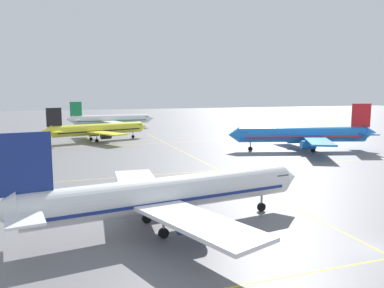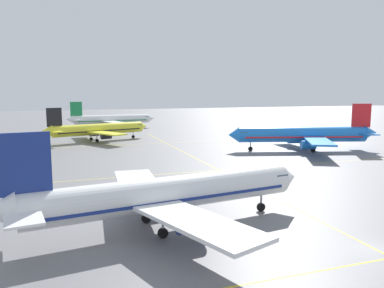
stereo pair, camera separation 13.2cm
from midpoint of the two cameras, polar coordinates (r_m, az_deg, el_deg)
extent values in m
plane|color=slate|center=(42.34, 26.14, -14.15)|extent=(600.00, 600.00, 0.00)
cylinder|color=white|center=(42.73, -3.27, -7.40)|extent=(31.72, 8.22, 3.74)
cone|color=white|center=(51.76, 14.33, -4.91)|extent=(3.06, 4.00, 3.67)
cube|color=navy|center=(38.38, -23.98, -2.77)|extent=(4.73, 1.03, 5.91)
cube|color=white|center=(36.50, -24.11, -10.17)|extent=(3.85, 5.52, 0.24)
cube|color=white|center=(42.17, -24.55, -7.79)|extent=(3.85, 5.52, 0.24)
cube|color=white|center=(35.31, 0.84, -11.75)|extent=(9.92, 15.63, 0.39)
cube|color=white|center=(50.10, -8.18, -5.86)|extent=(6.08, 15.07, 0.39)
cylinder|color=navy|center=(38.96, 0.13, -11.82)|extent=(3.61, 2.53, 2.07)
cylinder|color=navy|center=(47.87, -5.52, -8.06)|extent=(3.61, 2.53, 2.07)
cube|color=#385166|center=(50.20, 12.40, -4.61)|extent=(2.25, 3.66, 0.69)
cube|color=navy|center=(42.86, -3.26, -8.01)|extent=(29.23, 7.90, 0.35)
cylinder|color=#99999E|center=(49.73, 10.53, -8.19)|extent=(0.28, 0.28, 1.62)
cylinder|color=black|center=(50.04, 10.50, -9.38)|extent=(1.14, 0.59, 1.08)
cylinder|color=#99999E|center=(40.48, -4.36, -11.89)|extent=(0.28, 0.28, 1.62)
cylinder|color=black|center=(40.86, -4.34, -13.31)|extent=(1.14, 0.59, 1.08)
cylinder|color=#99999E|center=(45.00, -6.91, -9.85)|extent=(0.28, 0.28, 1.62)
cylinder|color=black|center=(45.35, -6.88, -11.16)|extent=(1.14, 0.59, 1.08)
cylinder|color=blue|center=(101.82, 16.38, 1.40)|extent=(32.96, 12.81, 3.94)
cone|color=blue|center=(97.38, 6.37, 1.39)|extent=(3.64, 4.44, 3.86)
cone|color=blue|center=(109.16, 25.46, 1.59)|extent=(4.21, 4.50, 3.74)
cube|color=red|center=(107.55, 24.34, 3.95)|extent=(4.89, 1.71, 6.21)
cube|color=blue|center=(110.89, 23.71, 1.78)|extent=(4.66, 6.09, 0.25)
cube|color=blue|center=(105.41, 25.21, 1.40)|extent=(4.66, 6.09, 0.25)
cube|color=blue|center=(110.50, 15.37, 1.61)|extent=(6.40, 15.86, 0.41)
cube|color=blue|center=(94.06, 18.72, 0.40)|extent=(12.01, 16.25, 0.41)
cylinder|color=blue|center=(107.04, 15.29, 0.69)|extent=(3.98, 3.05, 2.18)
cylinder|color=blue|center=(96.96, 17.26, -0.13)|extent=(3.98, 3.05, 2.18)
cube|color=#385166|center=(97.73, 7.76, 1.72)|extent=(2.78, 3.99, 0.73)
cube|color=red|center=(101.87, 16.37, 1.12)|extent=(30.42, 12.13, 0.37)
cylinder|color=#99999E|center=(98.52, 8.91, -0.07)|extent=(0.29, 0.29, 1.71)
cylinder|color=black|center=(98.68, 8.89, -0.73)|extent=(1.22, 0.76, 1.14)
cylinder|color=#99999E|center=(105.33, 16.91, 0.20)|extent=(0.29, 0.29, 1.71)
cylinder|color=black|center=(105.48, 16.88, -0.42)|extent=(1.22, 0.76, 1.14)
cylinder|color=#99999E|center=(100.33, 17.94, -0.22)|extent=(0.29, 0.29, 1.71)
cylinder|color=black|center=(100.49, 17.91, -0.86)|extent=(1.22, 0.76, 1.14)
cylinder|color=yellow|center=(120.52, -13.87, 2.21)|extent=(28.58, 12.12, 3.43)
cone|color=yellow|center=(127.33, -7.36, 2.68)|extent=(3.27, 3.92, 3.37)
cone|color=yellow|center=(115.33, -21.17, 1.83)|extent=(3.75, 3.99, 3.26)
cube|color=black|center=(115.66, -20.15, 3.83)|extent=(4.23, 1.64, 5.42)
cube|color=yellow|center=(113.26, -19.88, 1.79)|extent=(4.19, 5.36, 0.22)
cube|color=yellow|center=(118.44, -20.64, 2.01)|extent=(4.19, 5.36, 0.22)
cube|color=yellow|center=(113.20, -12.77, 1.61)|extent=(10.82, 14.10, 0.36)
cube|color=yellow|center=(127.34, -15.57, 2.20)|extent=(6.05, 13.96, 0.36)
cylinder|color=black|center=(116.48, -12.86, 1.20)|extent=(3.51, 2.75, 1.90)
cylinder|color=black|center=(125.09, -14.60, 1.60)|extent=(3.51, 2.75, 1.90)
cube|color=#385166|center=(126.29, -8.19, 2.84)|extent=(2.52, 3.51, 0.63)
cube|color=black|center=(120.56, -13.86, 2.01)|extent=(26.39, 11.44, 0.33)
cylinder|color=#99999E|center=(125.71, -8.89, 1.56)|extent=(0.25, 0.25, 1.49)
cylinder|color=black|center=(125.83, -8.88, 1.11)|extent=(1.07, 0.69, 0.99)
cylinder|color=#99999E|center=(117.91, -14.20, 0.99)|extent=(0.25, 0.25, 1.49)
cylinder|color=black|center=(118.03, -14.18, 0.51)|extent=(1.07, 0.69, 0.99)
cylinder|color=#99999E|center=(122.25, -15.04, 1.20)|extent=(0.25, 0.25, 1.49)
cylinder|color=black|center=(122.36, -15.02, 0.74)|extent=(1.07, 0.69, 0.99)
cylinder|color=white|center=(159.26, -11.94, 3.70)|extent=(30.62, 5.20, 3.62)
cone|color=white|center=(162.86, -6.21, 3.92)|extent=(2.66, 3.67, 3.55)
cone|color=white|center=(157.27, -17.98, 3.57)|extent=(3.22, 3.59, 3.44)
cube|color=#197F47|center=(157.21, -17.14, 5.10)|extent=(4.58, 0.58, 5.71)
cube|color=white|center=(154.57, -17.17, 3.53)|extent=(3.30, 5.10, 0.23)
cube|color=white|center=(160.25, -17.33, 3.67)|extent=(3.30, 5.10, 0.23)
cube|color=white|center=(151.19, -11.76, 3.26)|extent=(8.48, 15.08, 0.38)
cube|color=white|center=(167.12, -12.73, 3.67)|extent=(7.13, 14.89, 0.38)
cylinder|color=#2D9956|center=(154.58, -11.53, 2.91)|extent=(3.34, 2.17, 2.00)
cylinder|color=#2D9956|center=(164.30, -12.15, 3.19)|extent=(3.34, 2.17, 2.00)
cube|color=#385166|center=(162.26, -6.96, 4.07)|extent=(1.89, 3.41, 0.67)
cube|color=#197F47|center=(159.30, -11.93, 3.54)|extent=(28.19, 5.11, 0.34)
cylinder|color=#99999E|center=(162.00, -7.59, 3.04)|extent=(0.27, 0.27, 1.57)
cylinder|color=black|center=(162.09, -7.59, 2.67)|extent=(1.07, 0.48, 1.05)
cylinder|color=#99999E|center=(156.70, -12.45, 2.76)|extent=(0.27, 0.27, 1.57)
cylinder|color=black|center=(156.80, -12.43, 2.38)|extent=(1.07, 0.48, 1.05)
cylinder|color=#99999E|center=(161.57, -12.73, 2.90)|extent=(0.27, 0.27, 1.57)
cylinder|color=black|center=(161.67, -12.72, 2.53)|extent=(1.07, 0.48, 1.05)
cube|color=yellow|center=(74.22, 4.20, -3.98)|extent=(118.17, 0.20, 0.01)
cube|color=yellow|center=(112.98, -4.00, 0.16)|extent=(118.17, 0.20, 0.01)
cube|color=yellow|center=(74.22, 4.20, -3.98)|extent=(0.20, 136.75, 0.01)
camera|label=1|loc=(0.07, -89.95, 0.01)|focal=35.16mm
camera|label=2|loc=(0.07, 90.05, -0.01)|focal=35.16mm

